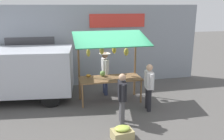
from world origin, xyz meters
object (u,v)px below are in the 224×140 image
at_px(market_stall, 110,60).
at_px(parked_van, 5,70).
at_px(vendor_with_sunhat, 105,70).
at_px(shopper_with_ponytail, 149,84).
at_px(produce_crate_near, 122,133).
at_px(shopper_in_striped_shirt, 122,96).

distance_m(market_stall, parked_van, 3.77).
distance_m(vendor_with_sunhat, shopper_with_ponytail, 2.09).
xyz_separation_m(market_stall, produce_crate_near, (0.26, 2.63, -1.37)).
bearing_deg(parked_van, vendor_with_sunhat, -176.43).
bearing_deg(shopper_with_ponytail, produce_crate_near, 147.84).
relative_size(shopper_with_ponytail, produce_crate_near, 2.68).
relative_size(vendor_with_sunhat, produce_crate_near, 2.86).
xyz_separation_m(market_stall, shopper_with_ponytail, (-1.07, 1.05, -0.65)).
xyz_separation_m(vendor_with_sunhat, shopper_in_striped_shirt, (-0.00, 2.47, -0.13)).
distance_m(market_stall, shopper_in_striped_shirt, 1.87).
bearing_deg(shopper_in_striped_shirt, market_stall, 7.91).
bearing_deg(shopper_in_striped_shirt, parked_van, 62.35).
bearing_deg(parked_van, produce_crate_near, 140.30).
height_order(parked_van, produce_crate_near, parked_van).
bearing_deg(parked_van, market_stall, 172.53).
xyz_separation_m(vendor_with_sunhat, shopper_with_ponytail, (-1.10, 1.77, -0.09)).
bearing_deg(market_stall, shopper_with_ponytail, 135.50).
xyz_separation_m(market_stall, shopper_in_striped_shirt, (0.03, 1.75, -0.68)).
relative_size(market_stall, parked_van, 0.54).
height_order(shopper_in_striped_shirt, produce_crate_near, shopper_in_striped_shirt).
height_order(vendor_with_sunhat, produce_crate_near, vendor_with_sunhat).
distance_m(shopper_with_ponytail, parked_van, 5.11).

